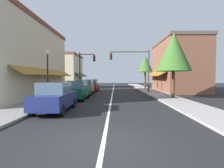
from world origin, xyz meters
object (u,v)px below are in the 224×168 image
at_px(parked_car_second_left, 77,90).
at_px(traffic_signal_mast_arm, 135,63).
at_px(parked_car_nearest_left, 55,97).
at_px(tree_right_far, 145,64).
at_px(tree_right_near, 174,52).
at_px(traffic_signal_left_corner, 85,66).
at_px(parked_car_far_left, 92,85).
at_px(street_lamp_left_near, 48,67).
at_px(parked_car_third_left, 86,87).

xyz_separation_m(parked_car_second_left, traffic_signal_mast_arm, (6.14, 7.03, 3.03)).
relative_size(parked_car_nearest_left, tree_right_far, 0.69).
relative_size(parked_car_nearest_left, tree_right_near, 0.65).
bearing_deg(tree_right_near, parked_car_nearest_left, -145.80).
bearing_deg(traffic_signal_mast_arm, parked_car_second_left, -131.17).
distance_m(traffic_signal_left_corner, tree_right_far, 11.49).
height_order(parked_car_second_left, parked_car_far_left, same).
relative_size(parked_car_nearest_left, traffic_signal_mast_arm, 0.72).
height_order(street_lamp_left_near, tree_right_far, tree_right_far).
bearing_deg(parked_car_second_left, tree_right_near, 5.66).
bearing_deg(traffic_signal_left_corner, parked_car_far_left, 32.51).
relative_size(traffic_signal_mast_arm, tree_right_near, 0.90).
xyz_separation_m(traffic_signal_left_corner, tree_right_near, (9.98, -8.25, 0.80)).
bearing_deg(tree_right_near, street_lamp_left_near, -164.65).
bearing_deg(parked_car_second_left, street_lamp_left_near, -126.98).
xyz_separation_m(parked_car_third_left, parked_car_far_left, (0.07, 4.88, 0.00)).
height_order(parked_car_second_left, tree_right_near, tree_right_near).
xyz_separation_m(traffic_signal_mast_arm, tree_right_far, (2.71, 7.89, 0.58)).
relative_size(traffic_signal_mast_arm, street_lamp_left_near, 1.35).
relative_size(parked_car_second_left, tree_right_near, 0.66).
bearing_deg(parked_car_third_left, street_lamp_left_near, -105.60).
height_order(parked_car_second_left, traffic_signal_mast_arm, traffic_signal_mast_arm).
bearing_deg(traffic_signal_left_corner, traffic_signal_mast_arm, -15.03).
distance_m(parked_car_third_left, street_lamp_left_near, 7.48).
bearing_deg(traffic_signal_mast_arm, parked_car_far_left, 157.69).
bearing_deg(parked_car_second_left, parked_car_third_left, 91.78).
bearing_deg(tree_right_far, street_lamp_left_near, -121.83).
relative_size(parked_car_second_left, traffic_signal_mast_arm, 0.73).
bearing_deg(parked_car_nearest_left, street_lamp_left_near, 116.87).
bearing_deg(parked_car_far_left, street_lamp_left_near, -98.44).
distance_m(traffic_signal_left_corner, street_lamp_left_near, 11.31).
xyz_separation_m(parked_car_second_left, parked_car_third_left, (-0.03, 4.65, 0.00)).
distance_m(parked_car_nearest_left, street_lamp_left_near, 4.19).
bearing_deg(traffic_signal_mast_arm, tree_right_far, 71.02).
xyz_separation_m(parked_car_nearest_left, parked_car_far_left, (0.14, 15.09, 0.00)).
xyz_separation_m(parked_car_second_left, tree_right_near, (9.06, 0.67, 3.59)).
bearing_deg(parked_car_nearest_left, traffic_signal_left_corner, 91.90).
relative_size(parked_car_far_left, tree_right_far, 0.68).
distance_m(traffic_signal_mast_arm, traffic_signal_left_corner, 7.32).
height_order(parked_car_second_left, tree_right_far, tree_right_far).
distance_m(parked_car_nearest_left, tree_right_near, 11.65).
xyz_separation_m(parked_car_far_left, street_lamp_left_near, (-1.88, -11.85, 2.02)).
bearing_deg(tree_right_far, traffic_signal_left_corner, -148.50).
height_order(traffic_signal_mast_arm, tree_right_far, tree_right_far).
distance_m(parked_car_third_left, tree_right_near, 10.56).
relative_size(traffic_signal_left_corner, tree_right_far, 0.94).
relative_size(parked_car_third_left, traffic_signal_left_corner, 0.73).
bearing_deg(parked_car_second_left, parked_car_nearest_left, -89.66).
height_order(parked_car_second_left, parked_car_third_left, same).
xyz_separation_m(parked_car_nearest_left, traffic_signal_mast_arm, (6.25, 12.59, 3.03)).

